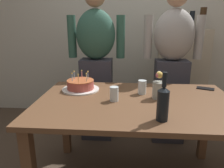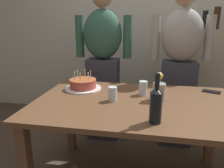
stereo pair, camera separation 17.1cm
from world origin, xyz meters
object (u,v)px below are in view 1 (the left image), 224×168
at_px(birthday_cake, 81,85).
at_px(person_man_bearded, 96,63).
at_px(wine_bottle, 163,103).
at_px(water_glass_far, 114,94).
at_px(person_woman_cardigan, 172,65).
at_px(flower_vase, 159,87).
at_px(water_glass_near, 142,87).
at_px(cell_phone, 205,88).

bearing_deg(birthday_cake, person_man_bearded, 83.25).
bearing_deg(wine_bottle, water_glass_far, 135.02).
distance_m(wine_bottle, person_woman_cardigan, 1.10).
height_order(birthday_cake, flower_vase, flower_vase).
relative_size(water_glass_near, wine_bottle, 0.38).
bearing_deg(flower_vase, water_glass_near, 141.20).
bearing_deg(water_glass_far, flower_vase, 13.65).
xyz_separation_m(birthday_cake, person_man_bearded, (0.06, 0.52, 0.09)).
bearing_deg(flower_vase, water_glass_far, -166.35).
bearing_deg(cell_phone, wine_bottle, -103.25).
bearing_deg(person_man_bearded, birthday_cake, 83.25).
relative_size(cell_phone, person_woman_cardigan, 0.09).
relative_size(water_glass_far, person_man_bearded, 0.07).
height_order(wine_bottle, flower_vase, wine_bottle).
xyz_separation_m(cell_phone, flower_vase, (-0.45, -0.27, 0.09)).
distance_m(birthday_cake, water_glass_far, 0.39).
bearing_deg(person_woman_cardigan, water_glass_near, 59.75).
distance_m(birthday_cake, person_man_bearded, 0.54).
height_order(wine_bottle, person_man_bearded, person_man_bearded).
relative_size(water_glass_far, person_woman_cardigan, 0.07).
bearing_deg(flower_vase, person_woman_cardigan, 72.03).
bearing_deg(water_glass_far, person_woman_cardigan, 53.84).
distance_m(birthday_cake, water_glass_near, 0.53).
height_order(birthday_cake, wine_bottle, wine_bottle).
bearing_deg(water_glass_near, person_man_bearded, 128.27).
relative_size(birthday_cake, water_glass_far, 2.93).
height_order(birthday_cake, water_glass_near, birthday_cake).
xyz_separation_m(water_glass_near, person_woman_cardigan, (0.34, 0.59, 0.08)).
relative_size(water_glass_far, wine_bottle, 0.37).
bearing_deg(person_man_bearded, water_glass_near, 128.27).
distance_m(birthday_cake, wine_bottle, 0.83).
distance_m(birthday_cake, cell_phone, 1.10).
bearing_deg(person_woman_cardigan, birthday_cake, 31.17).
height_order(water_glass_near, wine_bottle, wine_bottle).
height_order(water_glass_far, flower_vase, flower_vase).
height_order(cell_phone, flower_vase, flower_vase).
distance_m(flower_vase, person_man_bearded, 0.90).
xyz_separation_m(cell_phone, person_woman_cardigan, (-0.23, 0.41, 0.13)).
bearing_deg(birthday_cake, water_glass_far, -38.10).
bearing_deg(water_glass_near, water_glass_far, -140.56).
distance_m(water_glass_far, cell_phone, 0.86).
distance_m(water_glass_near, cell_phone, 0.60).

